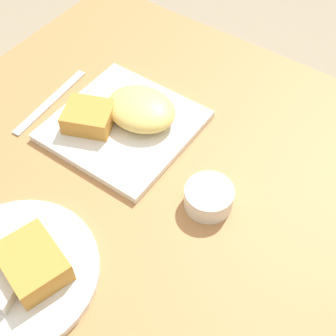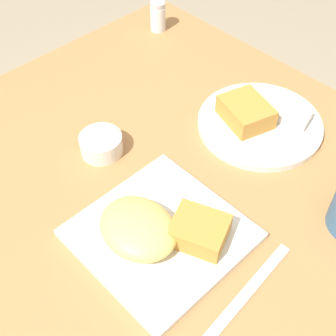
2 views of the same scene
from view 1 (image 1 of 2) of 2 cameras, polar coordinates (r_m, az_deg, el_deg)
The scene contains 6 objects.
ground_plane at distance 1.41m, azimuth -1.83°, elevation -19.26°, with size 8.00×8.00×0.00m, color gray.
dining_table at distance 0.85m, azimuth -2.89°, elevation -5.58°, with size 0.89×0.87×0.71m.
plate_square_near at distance 0.85m, azimuth -5.18°, elevation 6.08°, with size 0.24×0.24×0.06m.
plate_oval_far at distance 0.71m, azimuth -17.95°, elevation -11.85°, with size 0.24×0.24×0.05m.
sauce_ramekin at distance 0.74m, azimuth 5.00°, elevation -3.54°, with size 0.08×0.08×0.04m.
butter_knife at distance 0.93m, azimuth -14.12°, elevation 7.87°, with size 0.03×0.20×0.00m.
Camera 1 is at (-0.30, 0.35, 1.34)m, focal length 50.00 mm.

